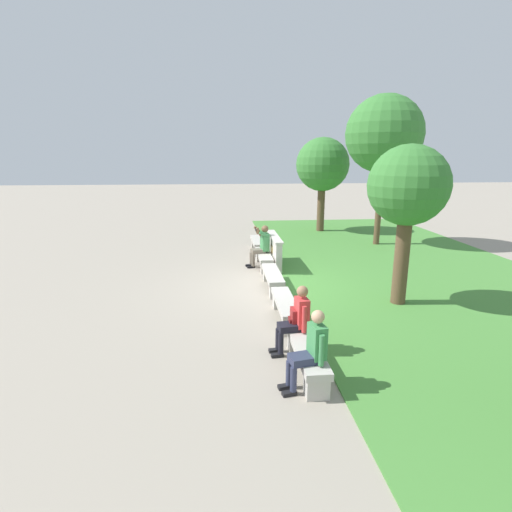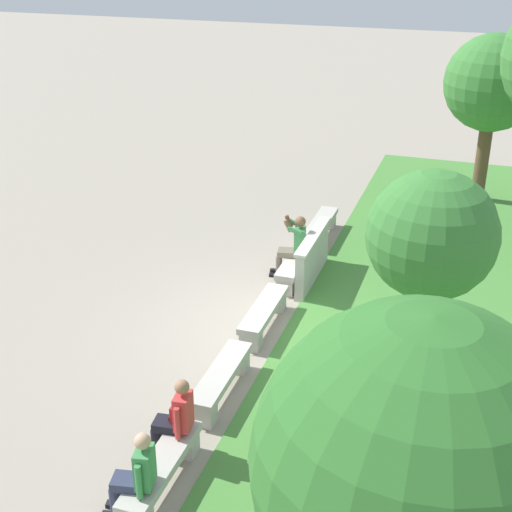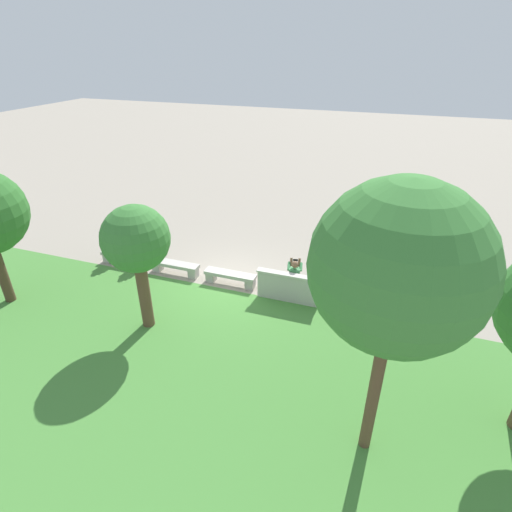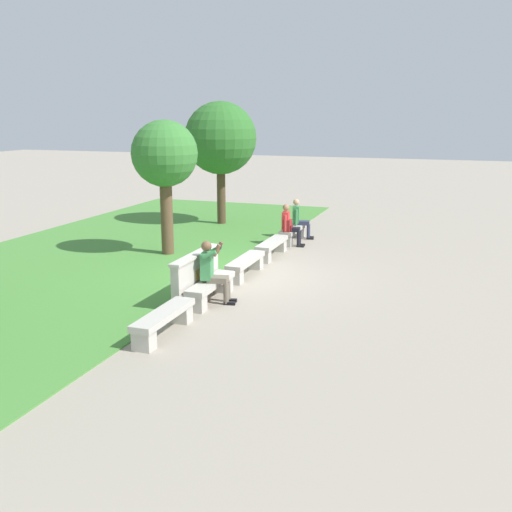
{
  "view_description": "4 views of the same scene",
  "coord_description": "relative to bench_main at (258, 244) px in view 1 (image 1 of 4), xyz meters",
  "views": [
    {
      "loc": [
        10.08,
        -1.36,
        3.47
      ],
      "look_at": [
        -0.62,
        -0.39,
        0.74
      ],
      "focal_mm": 28.0,
      "sensor_mm": 36.0,
      "label": 1
    },
    {
      "loc": [
        10.56,
        3.41,
        6.68
      ],
      "look_at": [
        -0.8,
        -0.42,
        1.02
      ],
      "focal_mm": 50.0,
      "sensor_mm": 36.0,
      "label": 2
    },
    {
      "loc": [
        -4.63,
        10.65,
        7.33
      ],
      "look_at": [
        -0.82,
        -0.29,
        1.09
      ],
      "focal_mm": 28.0,
      "sensor_mm": 36.0,
      "label": 3
    },
    {
      "loc": [
        -13.26,
        -4.89,
        3.9
      ],
      "look_at": [
        -1.0,
        -0.62,
        0.78
      ],
      "focal_mm": 42.0,
      "sensor_mm": 36.0,
      "label": 4
    }
  ],
  "objects": [
    {
      "name": "person_distant",
      "position": [
        7.85,
        -0.07,
        0.38
      ],
      "size": [
        0.48,
        0.7,
        1.26
      ],
      "color": "black",
      "rests_on": "ground"
    },
    {
      "name": "backrest_wall_with_plaque",
      "position": [
        2.12,
        0.34,
        0.22
      ],
      "size": [
        2.05,
        0.24,
        1.01
      ],
      "color": "#B7B2A8",
      "rests_on": "ground"
    },
    {
      "name": "backpack",
      "position": [
        7.76,
        -0.04,
        0.33
      ],
      "size": [
        0.28,
        0.24,
        0.43
      ],
      "color": "maroon",
      "rests_on": "bench_end"
    },
    {
      "name": "person_photographer",
      "position": [
        2.04,
        -0.08,
        0.44
      ],
      "size": [
        0.52,
        0.77,
        1.32
      ],
      "color": "black",
      "rests_on": "ground"
    },
    {
      "name": "person_companion",
      "position": [
        8.99,
        -0.06,
        0.38
      ],
      "size": [
        0.48,
        0.72,
        1.26
      ],
      "color": "black",
      "rests_on": "ground"
    },
    {
      "name": "bench_mid",
      "position": [
        4.24,
        0.0,
        0.0
      ],
      "size": [
        1.8,
        0.4,
        0.45
      ],
      "color": "#B7B2A8",
      "rests_on": "ground"
    },
    {
      "name": "bench_main",
      "position": [
        0.0,
        0.0,
        0.0
      ],
      "size": [
        1.8,
        0.4,
        0.45
      ],
      "color": "#B7B2A8",
      "rests_on": "ground"
    },
    {
      "name": "tree_far_back",
      "position": [
        -0.72,
        4.82,
        3.92
      ],
      "size": [
        2.87,
        2.87,
        5.67
      ],
      "color": "brown",
      "rests_on": "ground"
    },
    {
      "name": "bench_near",
      "position": [
        2.12,
        0.0,
        0.0
      ],
      "size": [
        1.8,
        0.4,
        0.45
      ],
      "color": "#B7B2A8",
      "rests_on": "ground"
    },
    {
      "name": "tree_right_background",
      "position": [
        5.65,
        2.85,
        2.45
      ],
      "size": [
        1.81,
        1.81,
        3.72
      ],
      "color": "brown",
      "rests_on": "ground"
    },
    {
      "name": "grass_strip",
      "position": [
        4.24,
        4.38,
        -0.28
      ],
      "size": [
        22.28,
        8.0,
        0.03
      ],
      "primitive_type": "cube",
      "color": "#478438",
      "rests_on": "ground"
    },
    {
      "name": "bench_end",
      "position": [
        8.48,
        0.0,
        0.0
      ],
      "size": [
        1.8,
        0.4,
        0.45
      ],
      "color": "#B7B2A8",
      "rests_on": "ground"
    },
    {
      "name": "bench_far",
      "position": [
        6.36,
        0.0,
        0.0
      ],
      "size": [
        1.8,
        0.4,
        0.45
      ],
      "color": "#B7B2A8",
      "rests_on": "ground"
    },
    {
      "name": "ground_plane",
      "position": [
        4.24,
        0.0,
        -0.3
      ],
      "size": [
        80.0,
        80.0,
        0.0
      ],
      "primitive_type": "plane",
      "color": "gray"
    },
    {
      "name": "tree_left_background",
      "position": [
        -3.76,
        3.3,
        2.73
      ],
      "size": [
        2.39,
        2.39,
        4.26
      ],
      "color": "brown",
      "rests_on": "ground"
    }
  ]
}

